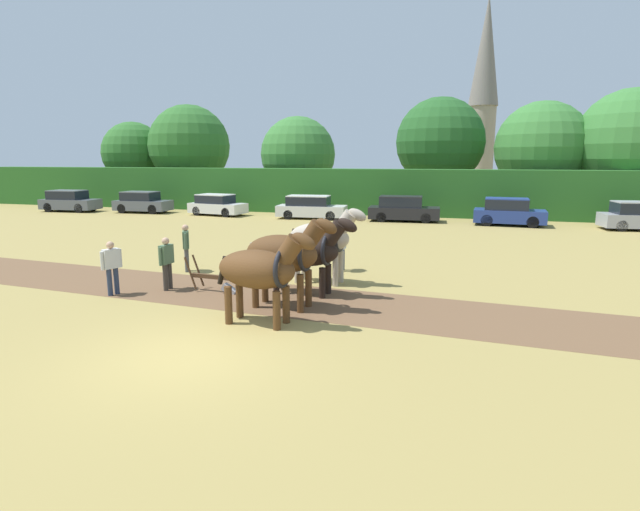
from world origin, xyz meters
The scene contains 26 objects.
ground_plane centered at (0.00, 0.00, 0.00)m, with size 240.00×240.00×0.00m, color #998447.
plowed_furrow_strip centered at (-4.27, 4.63, 0.00)m, with size 33.19×3.11×0.01m, color brown.
hedgerow centered at (0.00, 26.38, 1.57)m, with size 68.05×1.95×3.14m, color #286023.
tree_far_left centered at (-23.95, 31.13, 4.33)m, with size 5.55×5.55×7.11m.
tree_left centered at (-18.40, 31.42, 4.95)m, with size 7.03×7.03×8.47m.
tree_center_left centered at (-8.26, 31.20, 4.18)m, with size 6.11×6.11×7.24m.
tree_center centered at (3.02, 32.43, 5.11)m, with size 6.84×6.84×8.53m.
tree_center_right centered at (10.18, 31.00, 4.62)m, with size 6.50×6.50×7.88m.
tree_right centered at (15.66, 30.47, 4.79)m, with size 7.41×7.41×8.50m.
church_spire centered at (6.48, 53.28, 11.26)m, with size 3.31×3.31×21.51m.
draft_horse_lead_left centered at (0.66, 2.17, 1.33)m, with size 2.61×1.10×2.33m.
draft_horse_lead_right centered at (0.76, 3.59, 1.44)m, with size 2.67×1.17×2.49m.
draft_horse_trail_left centered at (0.86, 5.00, 1.29)m, with size 2.88×1.08×2.34m.
draft_horse_trail_right centered at (0.95, 6.42, 1.43)m, with size 2.65×1.12×2.48m.
plow centered at (-1.73, 4.46, 0.32)m, with size 1.64×0.49×1.13m.
farmer_at_plow centered at (-3.26, 4.28, 0.91)m, with size 0.24×0.65×1.59m.
farmer_beside_team centered at (1.14, 8.26, 0.87)m, with size 0.22×0.63×1.53m.
farmer_onlooker_left centered at (-4.44, 3.34, 0.90)m, with size 0.36×0.60×1.57m.
farmer_onlooker_right centered at (-4.02, 6.64, 0.95)m, with size 0.41×0.59×1.65m.
parked_car_far_left centered at (-22.96, 21.90, 0.75)m, with size 4.24×2.05×1.56m.
parked_car_left centered at (-17.28, 22.67, 0.73)m, with size 4.03×1.94×1.53m.
parked_car_center_left centered at (-11.29, 22.68, 0.70)m, with size 4.09×2.28×1.44m.
parked_car_center centered at (-4.49, 22.62, 0.72)m, with size 4.58×2.06×1.50m.
parked_car_center_right centered at (1.45, 22.92, 0.75)m, with size 4.44×2.03×1.57m.
parked_car_right centered at (7.63, 22.71, 0.76)m, with size 4.07×2.04×1.59m.
parked_car_far_right centered at (14.39, 22.59, 0.74)m, with size 4.17×2.17×1.56m.
Camera 1 is at (5.18, -8.36, 3.88)m, focal length 28.00 mm.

